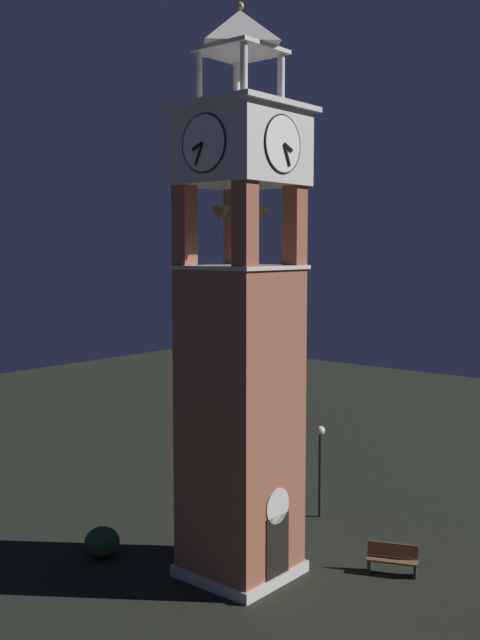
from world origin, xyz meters
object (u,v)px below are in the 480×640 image
Objects in this scene: park_bench at (392,559)px; trash_bin at (231,510)px; clock_tower at (240,346)px; lamp_post at (320,453)px.

trash_bin is at bearing 87.74° from park_bench.
trash_bin is (3.41, 3.29, -6.92)m from clock_tower.
clock_tower is 22.03× the size of trash_bin.
lamp_post is at bearing 59.27° from park_bench.
lamp_post is at bearing -43.27° from trash_bin.
park_bench is at bearing -120.73° from lamp_post.
lamp_post is 4.01m from trash_bin.
lamp_post is (2.77, 4.65, 2.02)m from park_bench.
park_bench is 0.46× the size of lamp_post.
trash_bin is at bearing 44.03° from clock_tower.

